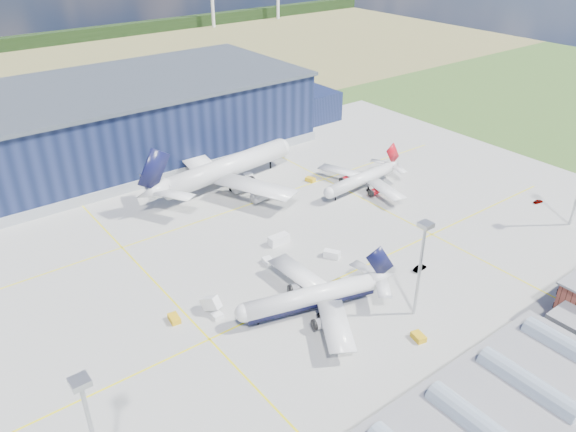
# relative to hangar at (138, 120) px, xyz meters

# --- Properties ---
(ground) EXTENTS (600.00, 600.00, 0.00)m
(ground) POSITION_rel_hangar_xyz_m (-2.81, -94.80, -11.62)
(ground) COLOR #345520
(ground) RESTS_ON ground
(apron) EXTENTS (220.00, 160.00, 0.08)m
(apron) POSITION_rel_hangar_xyz_m (-2.81, -84.80, -11.59)
(apron) COLOR gray
(apron) RESTS_ON ground
(farmland) EXTENTS (600.00, 220.00, 0.01)m
(farmland) POSITION_rel_hangar_xyz_m (-2.81, 125.20, -11.62)
(farmland) COLOR olive
(farmland) RESTS_ON ground
(hangar) EXTENTS (145.00, 62.00, 26.10)m
(hangar) POSITION_rel_hangar_xyz_m (0.00, 0.00, 0.00)
(hangar) COLOR #0F1734
(hangar) RESTS_ON ground
(glass_concourse) EXTENTS (78.00, 23.00, 8.60)m
(glass_concourse) POSITION_rel_hangar_xyz_m (-9.26, -154.80, -7.93)
(glass_concourse) COLOR black
(glass_concourse) RESTS_ON ground
(light_mast_west) EXTENTS (2.60, 2.60, 23.00)m
(light_mast_west) POSITION_rel_hangar_xyz_m (-62.81, -124.80, 3.82)
(light_mast_west) COLOR #AAACB1
(light_mast_west) RESTS_ON ground
(light_mast_center) EXTENTS (2.60, 2.60, 23.00)m
(light_mast_center) POSITION_rel_hangar_xyz_m (7.19, -124.80, 3.82)
(light_mast_center) COLOR #AAACB1
(light_mast_center) RESTS_ON ground
(airliner_navy) EXTENTS (47.31, 46.73, 12.59)m
(airliner_navy) POSITION_rel_hangar_xyz_m (-10.42, -110.28, -5.32)
(airliner_navy) COLOR silver
(airliner_navy) RESTS_ON ground
(airliner_red) EXTENTS (37.89, 37.19, 11.50)m
(airliner_red) POSITION_rel_hangar_xyz_m (40.69, -72.80, -5.87)
(airliner_red) COLOR silver
(airliner_red) RESTS_ON ground
(airliner_widebody) EXTENTS (66.17, 65.05, 19.37)m
(airliner_widebody) POSITION_rel_hangar_xyz_m (9.60, -44.51, -1.93)
(airliner_widebody) COLOR silver
(airliner_widebody) RESTS_ON ground
(gse_tug_a) EXTENTS (2.37, 3.48, 1.36)m
(gse_tug_a) POSITION_rel_hangar_xyz_m (-35.80, -95.13, -10.94)
(gse_tug_a) COLOR gold
(gse_tug_a) RESTS_ON ground
(gse_tug_b) EXTENTS (2.67, 3.45, 1.33)m
(gse_tug_b) POSITION_rel_hangar_xyz_m (1.46, -131.04, -10.95)
(gse_tug_b) COLOR gold
(gse_tug_b) RESTS_ON ground
(gse_van_a) EXTENTS (5.68, 2.52, 2.47)m
(gse_van_a) POSITION_rel_hangar_xyz_m (1.15, -83.14, -10.38)
(gse_van_a) COLOR white
(gse_van_a) RESTS_ON ground
(gse_cart_a) EXTENTS (2.67, 3.60, 1.43)m
(gse_cart_a) POSITION_rel_hangar_xyz_m (-6.73, -89.39, -10.90)
(gse_cart_a) COLOR white
(gse_cart_a) RESTS_ON ground
(gse_van_b) EXTENTS (3.80, 4.59, 1.92)m
(gse_van_b) POSITION_rel_hangar_xyz_m (7.83, -96.77, -10.65)
(gse_van_b) COLOR white
(gse_van_b) RESTS_ON ground
(gse_tug_c) EXTENTS (2.68, 3.47, 1.34)m
(gse_tug_c) POSITION_rel_hangar_xyz_m (32.39, -58.35, -10.95)
(gse_tug_c) COLOR gold
(gse_tug_c) RESTS_ON ground
(gse_cart_b) EXTENTS (3.21, 2.47, 1.25)m
(gse_cart_b) POSITION_rel_hangar_xyz_m (18.32, -42.98, -10.99)
(gse_cart_b) COLOR white
(gse_cart_b) RESTS_ON ground
(airstair) EXTENTS (3.12, 4.89, 2.91)m
(airstair) POSITION_rel_hangar_xyz_m (-27.78, -97.14, -10.16)
(airstair) COLOR white
(airstair) RESTS_ON ground
(car_a) EXTENTS (3.36, 1.84, 1.08)m
(car_a) POSITION_rel_hangar_xyz_m (77.37, -111.98, -11.07)
(car_a) COLOR #99999E
(car_a) RESTS_ON ground
(car_b) EXTENTS (3.92, 1.63, 1.26)m
(car_b) POSITION_rel_hangar_xyz_m (21.28, -114.26, -10.99)
(car_b) COLOR #99999E
(car_b) RESTS_ON ground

